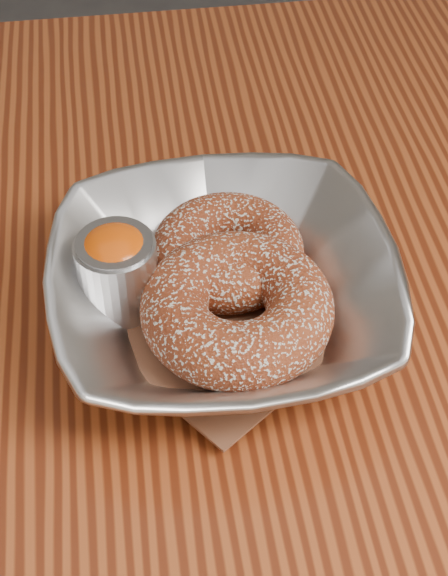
{
  "coord_description": "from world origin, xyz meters",
  "views": [
    {
      "loc": [
        0.06,
        -0.35,
        1.16
      ],
      "look_at": [
        0.11,
        0.01,
        0.78
      ],
      "focal_mm": 55.0,
      "sensor_mm": 36.0,
      "label": 1
    }
  ],
  "objects": [
    {
      "name": "donut_back",
      "position": [
        0.11,
        0.04,
        0.78
      ],
      "size": [
        0.11,
        0.11,
        0.03
      ],
      "primitive_type": "torus",
      "rotation": [
        0.0,
        0.0,
        -0.19
      ],
      "color": "maroon",
      "rests_on": "parchment"
    },
    {
      "name": "serving_bowl",
      "position": [
        0.11,
        0.01,
        0.78
      ],
      "size": [
        0.21,
        0.21,
        0.05
      ],
      "primitive_type": "imported",
      "color": "#BABCC1",
      "rests_on": "table"
    },
    {
      "name": "parchment",
      "position": [
        0.11,
        0.01,
        0.76
      ],
      "size": [
        0.2,
        0.2,
        0.0
      ],
      "primitive_type": "cube",
      "rotation": [
        0.0,
        0.0,
        0.64
      ],
      "color": "brown",
      "rests_on": "table"
    },
    {
      "name": "ramekin",
      "position": [
        0.04,
        0.03,
        0.79
      ],
      "size": [
        0.05,
        0.05,
        0.06
      ],
      "color": "#BABCC1",
      "rests_on": "table"
    },
    {
      "name": "table",
      "position": [
        0.0,
        0.0,
        0.65
      ],
      "size": [
        1.2,
        0.8,
        0.75
      ],
      "color": "maroon",
      "rests_on": "ground_plane"
    },
    {
      "name": "donut_front",
      "position": [
        0.11,
        -0.01,
        0.78
      ],
      "size": [
        0.13,
        0.13,
        0.04
      ],
      "primitive_type": "torus",
      "rotation": [
        0.0,
        0.0,
        0.14
      ],
      "color": "maroon",
      "rests_on": "parchment"
    }
  ]
}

